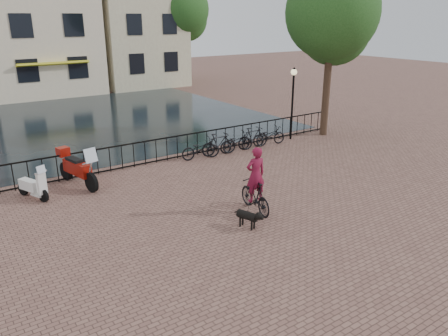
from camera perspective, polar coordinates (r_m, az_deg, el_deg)
ground at (r=12.37m, az=7.99°, el=-9.07°), size 100.00×100.00×0.00m
canal_water at (r=26.95m, az=-17.56°, el=5.87°), size 20.00×20.00×0.00m
railing at (r=18.39m, az=-8.85°, el=2.19°), size 20.00×0.05×1.02m
canal_house_mid at (r=38.76m, az=-23.75°, el=17.83°), size 8.00×9.50×11.80m
canal_house_right at (r=41.17m, az=-12.33°, el=19.99°), size 7.00×9.00×13.30m
tree_near_right at (r=22.60m, az=13.97°, el=19.10°), size 4.48×4.48×8.24m
tree_far_right at (r=40.00m, az=-5.61°, el=19.92°), size 4.76×4.76×8.76m
lamp_post at (r=21.65m, az=9.00°, el=9.85°), size 0.30×0.30×3.45m
cyclist at (r=13.52m, az=4.12°, el=-2.03°), size 0.84×1.85×2.46m
dog at (r=12.72m, az=3.05°, el=-6.54°), size 0.57×0.94×0.60m
motorcycle at (r=16.44m, az=-18.66°, el=0.48°), size 1.05×2.36×1.64m
scooter at (r=15.90m, az=-23.87°, el=-1.47°), size 0.92×1.44×1.30m
parked_bike_0 at (r=18.71m, az=-3.08°, el=2.53°), size 1.79×0.88×0.90m
parked_bike_1 at (r=19.19m, az=-0.66°, el=3.13°), size 1.71×0.67×1.00m
parked_bike_2 at (r=19.73m, az=1.64°, el=3.43°), size 1.74×0.68×0.90m
parked_bike_3 at (r=20.27m, az=3.82°, el=3.97°), size 1.68×0.52×1.00m
parked_bike_4 at (r=20.86m, az=5.87°, el=4.22°), size 1.79×0.85×0.90m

